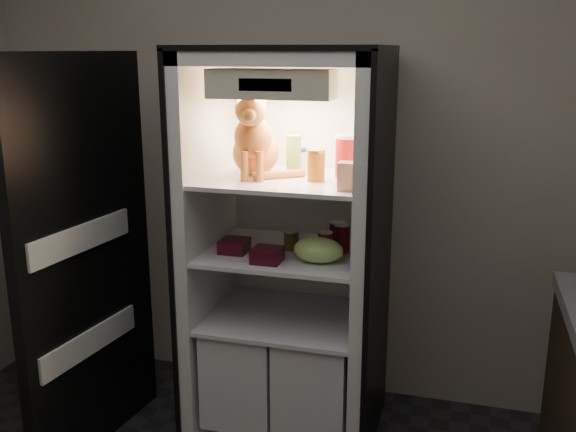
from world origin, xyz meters
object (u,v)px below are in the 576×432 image
at_px(refrigerator, 289,275).
at_px(berry_box_right, 267,255).
at_px(soda_can_c, 325,245).
at_px(salsa_jar, 316,165).
at_px(berry_box_left, 234,246).
at_px(condiment_jar, 291,240).
at_px(parmesan_shaker, 294,155).
at_px(soda_can_a, 337,236).
at_px(pepper_jar, 348,156).
at_px(tabby_cat, 255,143).
at_px(cream_carton, 347,176).
at_px(soda_can_b, 342,238).
at_px(mayo_tub, 298,160).
at_px(grape_bag, 318,250).

bearing_deg(refrigerator, berry_box_right, -97.35).
bearing_deg(soda_can_c, salsa_jar, 154.40).
height_order(berry_box_left, berry_box_right, berry_box_right).
bearing_deg(condiment_jar, parmesan_shaker, 95.40).
distance_m(soda_can_a, berry_box_right, 0.37).
relative_size(pepper_jar, soda_can_a, 1.44).
relative_size(tabby_cat, berry_box_right, 3.28).
relative_size(salsa_jar, pepper_jar, 0.72).
bearing_deg(salsa_jar, cream_carton, -42.59).
xyz_separation_m(parmesan_shaker, soda_can_a, (0.21, -0.00, -0.37)).
height_order(cream_carton, soda_can_c, cream_carton).
bearing_deg(soda_can_c, soda_can_b, 65.01).
bearing_deg(parmesan_shaker, soda_can_c, -38.65).
xyz_separation_m(refrigerator, condiment_jar, (0.02, -0.04, 0.20)).
xyz_separation_m(refrigerator, pepper_jar, (0.27, 0.02, 0.60)).
xyz_separation_m(salsa_jar, soda_can_a, (0.08, 0.12, -0.35)).
xyz_separation_m(refrigerator, salsa_jar, (0.15, -0.11, 0.57)).
bearing_deg(soda_can_c, soda_can_a, 80.29).
height_order(mayo_tub, soda_can_b, mayo_tub).
distance_m(parmesan_shaker, berry_box_right, 0.49).
xyz_separation_m(refrigerator, grape_bag, (0.19, -0.19, 0.20)).
relative_size(pepper_jar, berry_box_left, 1.55).
height_order(refrigerator, grape_bag, refrigerator).
relative_size(mayo_tub, grape_bag, 0.54).
distance_m(mayo_tub, cream_carton, 0.43).
xyz_separation_m(soda_can_b, condiment_jar, (-0.24, -0.03, -0.02)).
relative_size(cream_carton, soda_can_a, 0.88).
height_order(soda_can_c, condiment_jar, soda_can_c).
relative_size(parmesan_shaker, salsa_jar, 1.30).
bearing_deg(tabby_cat, mayo_tub, 28.04).
xyz_separation_m(berry_box_left, berry_box_right, (0.19, -0.09, 0.00)).
xyz_separation_m(mayo_tub, soda_can_b, (0.23, -0.07, -0.34)).
bearing_deg(soda_can_b, salsa_jar, -139.09).
xyz_separation_m(parmesan_shaker, berry_box_left, (-0.24, -0.17, -0.41)).
xyz_separation_m(tabby_cat, berry_box_left, (-0.08, -0.07, -0.47)).
height_order(refrigerator, soda_can_c, refrigerator).
xyz_separation_m(pepper_jar, berry_box_left, (-0.49, -0.18, -0.42)).
relative_size(pepper_jar, condiment_jar, 2.00).
bearing_deg(condiment_jar, berry_box_right, -104.53).
bearing_deg(tabby_cat, soda_can_a, 2.51).
bearing_deg(soda_can_b, condiment_jar, -173.77).
relative_size(tabby_cat, soda_can_c, 3.33).
bearing_deg(cream_carton, soda_can_a, 108.17).
relative_size(refrigerator, condiment_jar, 19.41).
height_order(salsa_jar, cream_carton, salsa_jar).
xyz_separation_m(soda_can_b, berry_box_left, (-0.48, -0.14, -0.04)).
height_order(soda_can_b, soda_can_c, soda_can_b).
distance_m(condiment_jar, berry_box_right, 0.21).
xyz_separation_m(mayo_tub, soda_can_c, (0.18, -0.19, -0.35)).
xyz_separation_m(refrigerator, soda_can_c, (0.20, -0.13, 0.21)).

